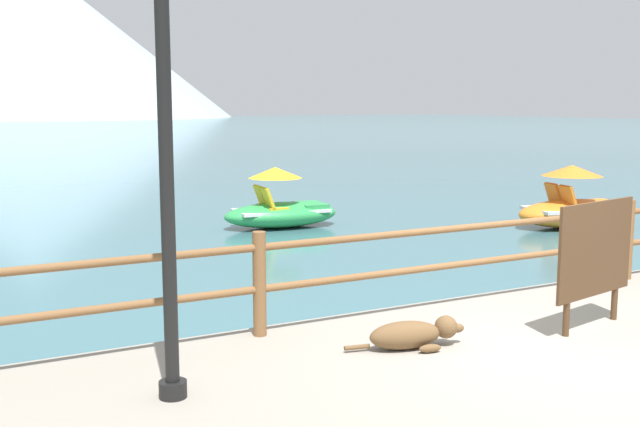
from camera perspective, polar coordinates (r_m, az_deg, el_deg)
name	(u,v)px	position (r m, az deg, el deg)	size (l,w,h in m)	color
ground_plane	(22,149)	(44.84, -21.63, 4.57)	(200.00, 200.00, 0.00)	#3D6B75
dock_railing	(470,249)	(7.98, 11.30, -2.63)	(23.92, 0.12, 0.95)	brown
lamp_post	(162,23)	(5.25, -11.87, 13.96)	(0.28, 0.28, 4.34)	black
sign_board	(595,251)	(7.38, 20.10, -2.68)	(1.16, 0.28, 1.19)	silver
dog_resting	(413,334)	(6.55, 7.03, -9.05)	(1.06, 0.44, 0.26)	brown
pedal_boat_2	(281,208)	(15.19, -2.99, 0.42)	(2.45, 1.33, 1.22)	green
pedal_boat_3	(576,207)	(16.00, 18.78, 0.48)	(2.69, 1.71, 1.26)	orange
distant_peak	(20,33)	(148.98, -21.79, 12.56)	(75.16, 75.16, 30.03)	#9EADBC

